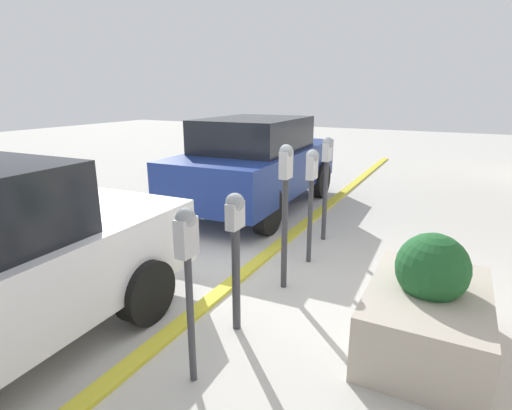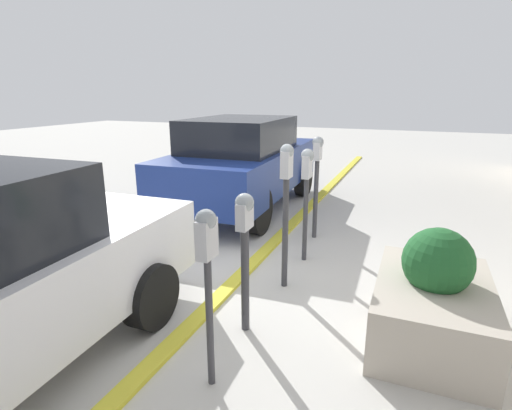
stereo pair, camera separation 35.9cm
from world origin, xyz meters
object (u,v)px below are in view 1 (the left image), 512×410
(parking_meter_fourth, at_px, (312,180))
(parked_car_middle, at_px, (257,162))
(parking_meter_farthest, at_px, (327,168))
(parking_meter_second, at_px, (235,237))
(parking_meter_nearest, at_px, (187,256))
(parking_meter_middle, at_px, (285,192))
(planter_box, at_px, (427,309))

(parking_meter_fourth, relative_size, parked_car_middle, 0.35)
(parking_meter_farthest, bearing_deg, parking_meter_fourth, -174.46)
(parking_meter_second, bearing_deg, parking_meter_farthest, 0.21)
(parking_meter_second, bearing_deg, parking_meter_nearest, -176.18)
(parking_meter_fourth, distance_m, parked_car_middle, 2.56)
(parking_meter_middle, height_order, planter_box, parking_meter_middle)
(parked_car_middle, bearing_deg, parking_meter_second, -157.58)
(parking_meter_nearest, relative_size, parked_car_middle, 0.33)
(parking_meter_nearest, bearing_deg, planter_box, -51.10)
(parking_meter_nearest, xyz_separation_m, parking_meter_farthest, (3.31, 0.06, 0.06))
(parking_meter_nearest, distance_m, parking_meter_farthest, 3.31)
(parking_meter_middle, bearing_deg, parking_meter_farthest, 2.50)
(parking_meter_middle, height_order, parked_car_middle, parked_car_middle)
(parking_meter_second, height_order, parking_meter_middle, parking_meter_middle)
(parking_meter_nearest, xyz_separation_m, planter_box, (1.21, -1.50, -0.63))
(parking_meter_second, relative_size, parking_meter_middle, 0.81)
(parking_meter_nearest, height_order, parking_meter_fourth, parking_meter_fourth)
(parking_meter_second, bearing_deg, parking_meter_middle, -3.79)
(parking_meter_fourth, height_order, planter_box, parking_meter_fourth)
(parking_meter_nearest, xyz_separation_m, parking_meter_middle, (1.68, -0.01, 0.08))
(parking_meter_nearest, distance_m, parking_meter_fourth, 2.45)
(parking_meter_second, distance_m, parking_meter_middle, 0.96)
(parking_meter_middle, relative_size, parking_meter_fourth, 1.10)
(parking_meter_nearest, height_order, parked_car_middle, parked_car_middle)
(parking_meter_farthest, bearing_deg, parked_car_middle, 57.19)
(parking_meter_nearest, relative_size, planter_box, 0.95)
(parking_meter_middle, xyz_separation_m, parked_car_middle, (2.68, 1.69, -0.22))
(parking_meter_second, distance_m, parking_meter_fourth, 1.72)
(parking_meter_middle, xyz_separation_m, parking_meter_farthest, (1.63, 0.07, -0.02))
(parking_meter_nearest, bearing_deg, parking_meter_middle, -0.43)
(parking_meter_nearest, relative_size, parking_meter_farthest, 0.91)
(parking_meter_nearest, height_order, parking_meter_second, parking_meter_nearest)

